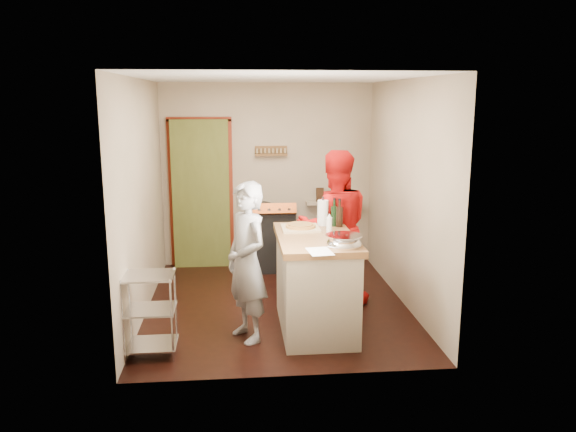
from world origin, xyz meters
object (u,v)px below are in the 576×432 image
Objects in this scene: wire_shelving at (150,311)px; island at (316,280)px; stove at (273,238)px; person_red at (334,228)px; person_stripe at (247,262)px.

island is (1.64, 0.48, 0.09)m from wire_shelving.
stove is 1.58m from person_red.
island is at bearing 68.73° from person_red.
island is 0.80m from person_stripe.
stove reaches higher than wire_shelving.
wire_shelving is at bearing -116.85° from stove.
wire_shelving is (-1.33, -2.62, -0.01)m from stove.
island reaches higher than wire_shelving.
person_stripe reaches higher than stove.
island is 0.79× the size of person_red.
island is at bearing 78.41° from person_stripe.
person_red is (1.96, 1.25, 0.47)m from wire_shelving.
person_red reaches higher than person_stripe.
person_red is (0.32, 0.77, 0.38)m from island.
stove is 0.63× the size of person_stripe.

